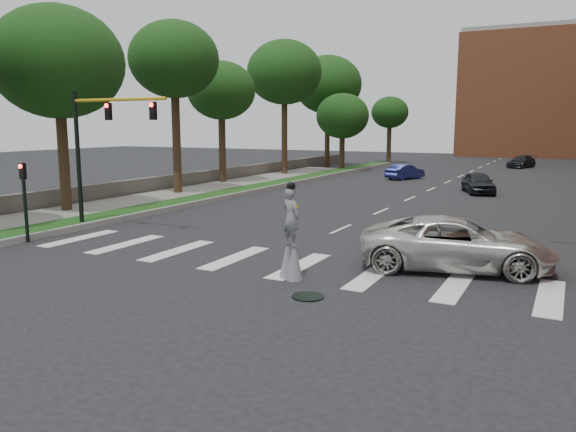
{
  "coord_description": "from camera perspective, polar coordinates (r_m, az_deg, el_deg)",
  "views": [
    {
      "loc": [
        9.32,
        -15.62,
        4.74
      ],
      "look_at": [
        0.87,
        0.95,
        1.7
      ],
      "focal_mm": 35.0,
      "sensor_mm": 36.0,
      "label": 1
    }
  ],
  "objects": [
    {
      "name": "building_backdrop",
      "position": [
        93.78,
        25.47,
        11.0
      ],
      "size": [
        26.0,
        14.0,
        18.0
      ],
      "primitive_type": "cube",
      "color": "#B35F38",
      "rests_on": "ground"
    },
    {
      "name": "stone_wall",
      "position": [
        46.11,
        -7.93,
        3.98
      ],
      "size": [
        0.5,
        56.0,
        1.1
      ],
      "primitive_type": "cube",
      "color": "#544F48",
      "rests_on": "ground"
    },
    {
      "name": "car_far",
      "position": [
        67.59,
        22.62,
        5.11
      ],
      "size": [
        3.15,
        4.9,
        1.32
      ],
      "primitive_type": "imported",
      "rotation": [
        0.0,
        0.0,
        -0.31
      ],
      "color": "black",
      "rests_on": "ground"
    },
    {
      "name": "tree_1",
      "position": [
        32.55,
        -22.37,
        14.2
      ],
      "size": [
        6.86,
        6.86,
        10.86
      ],
      "color": "#332214",
      "rests_on": "ground"
    },
    {
      "name": "grass_median",
      "position": [
        41.52,
        -3.26,
        2.88
      ],
      "size": [
        2.0,
        60.0,
        0.25
      ],
      "primitive_type": "cube",
      "color": "#153E11",
      "rests_on": "ground"
    },
    {
      "name": "car_near",
      "position": [
        41.3,
        18.76,
        3.22
      ],
      "size": [
        3.15,
        4.66,
        1.47
      ],
      "primitive_type": "imported",
      "rotation": [
        0.0,
        0.0,
        0.36
      ],
      "color": "black",
      "rests_on": "ground"
    },
    {
      "name": "median_curb",
      "position": [
        41.0,
        -1.99,
        2.83
      ],
      "size": [
        0.2,
        60.0,
        0.28
      ],
      "primitive_type": "cube",
      "color": "gray",
      "rests_on": "ground"
    },
    {
      "name": "suv_crossing",
      "position": [
        19.3,
        16.74,
        -2.71
      ],
      "size": [
        6.71,
        4.23,
        1.73
      ],
      "primitive_type": "imported",
      "rotation": [
        0.0,
        0.0,
        1.8
      ],
      "color": "beige",
      "rests_on": "ground"
    },
    {
      "name": "tree_6",
      "position": [
        58.59,
        5.56,
        10.05
      ],
      "size": [
        5.43,
        5.43,
        7.91
      ],
      "color": "#332214",
      "rests_on": "ground"
    },
    {
      "name": "tree_2",
      "position": [
        38.92,
        -11.51,
        15.24
      ],
      "size": [
        5.92,
        5.92,
        11.49
      ],
      "color": "#332214",
      "rests_on": "ground"
    },
    {
      "name": "stilt_performer",
      "position": [
        17.24,
        0.3,
        -2.51
      ],
      "size": [
        0.82,
        0.65,
        3.03
      ],
      "rotation": [
        0.0,
        0.0,
        2.76
      ],
      "color": "#332214",
      "rests_on": "ground"
    },
    {
      "name": "tree_3",
      "position": [
        45.46,
        -6.8,
        12.48
      ],
      "size": [
        5.39,
        5.39,
        9.68
      ],
      "color": "#332214",
      "rests_on": "ground"
    },
    {
      "name": "tree_5",
      "position": [
        63.38,
        4.07,
        13.14
      ],
      "size": [
        7.46,
        7.46,
        12.24
      ],
      "color": "#332214",
      "rests_on": "ground"
    },
    {
      "name": "car_mid",
      "position": [
        50.27,
        11.81,
        4.42
      ],
      "size": [
        2.81,
        4.17,
        1.3
      ],
      "primitive_type": "imported",
      "rotation": [
        0.0,
        0.0,
        2.74
      ],
      "color": "navy",
      "rests_on": "ground"
    },
    {
      "name": "secondary_signal",
      "position": [
        24.93,
        -25.2,
        1.96
      ],
      "size": [
        0.25,
        0.21,
        3.23
      ],
      "color": "black",
      "rests_on": "ground"
    },
    {
      "name": "ground_plane",
      "position": [
        18.8,
        -3.69,
        -5.35
      ],
      "size": [
        160.0,
        160.0,
        0.0
      ],
      "primitive_type": "plane",
      "color": "black",
      "rests_on": "ground"
    },
    {
      "name": "tree_7",
      "position": [
        71.0,
        10.3,
        10.27
      ],
      "size": [
        4.53,
        4.53,
        8.14
      ],
      "color": "#332214",
      "rests_on": "ground"
    },
    {
      "name": "tree_4",
      "position": [
        53.14,
        -0.37,
        14.35
      ],
      "size": [
        6.92,
        6.92,
        12.43
      ],
      "color": "#332214",
      "rests_on": "ground"
    },
    {
      "name": "manhole",
      "position": [
        15.74,
        2.05,
        -8.18
      ],
      "size": [
        0.9,
        0.9,
        0.04
      ],
      "primitive_type": "cylinder",
      "color": "black",
      "rests_on": "ground"
    },
    {
      "name": "traffic_signal",
      "position": [
        26.68,
        -18.87,
        7.52
      ],
      "size": [
        5.3,
        0.23,
        6.2
      ],
      "color": "black",
      "rests_on": "ground"
    },
    {
      "name": "sidewalk_left",
      "position": [
        35.29,
        -15.75,
        1.36
      ],
      "size": [
        4.0,
        60.0,
        0.18
      ],
      "primitive_type": "cube",
      "color": "slate",
      "rests_on": "ground"
    }
  ]
}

